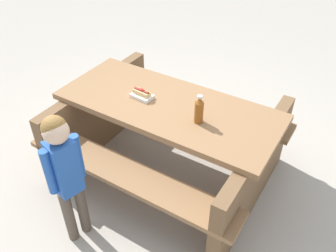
# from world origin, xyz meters

# --- Properties ---
(ground_plane) EXTENTS (30.00, 30.00, 0.00)m
(ground_plane) POSITION_xyz_m (0.00, 0.00, 0.00)
(ground_plane) COLOR #ADA599
(ground_plane) RESTS_ON ground
(picnic_table) EXTENTS (1.92, 1.56, 0.75)m
(picnic_table) POSITION_xyz_m (0.00, 0.00, 0.44)
(picnic_table) COLOR olive
(picnic_table) RESTS_ON ground
(soda_bottle) EXTENTS (0.07, 0.07, 0.23)m
(soda_bottle) POSITION_xyz_m (-0.32, 0.05, 0.86)
(soda_bottle) COLOR brown
(soda_bottle) RESTS_ON picnic_table
(hotdog_tray) EXTENTS (0.18, 0.11, 0.08)m
(hotdog_tray) POSITION_xyz_m (0.22, 0.06, 0.78)
(hotdog_tray) COLOR white
(hotdog_tray) RESTS_ON picnic_table
(child_in_coat) EXTENTS (0.18, 0.27, 1.11)m
(child_in_coat) POSITION_xyz_m (0.14, 0.95, 0.71)
(child_in_coat) COLOR brown
(child_in_coat) RESTS_ON ground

